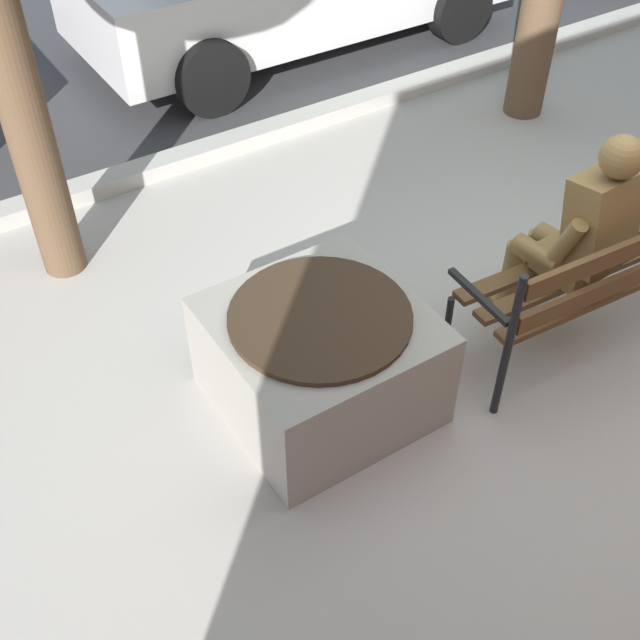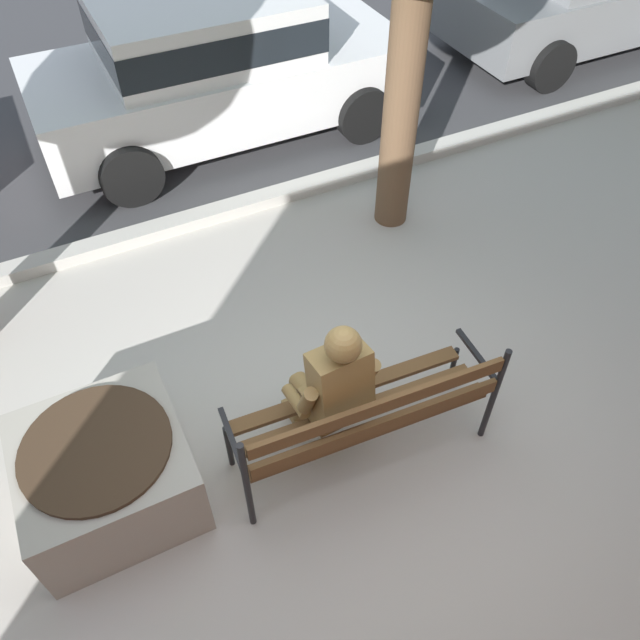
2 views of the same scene
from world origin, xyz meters
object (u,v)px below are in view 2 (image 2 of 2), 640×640
object	(u,v)px
park_bench	(367,413)
bronze_statue_seated	(331,387)
parked_car_white	(216,64)
concrete_planter	(108,472)

from	to	relation	value
park_bench	bronze_statue_seated	bearing A→B (deg)	127.04
bronze_statue_seated	park_bench	bearing A→B (deg)	-52.96
parked_car_white	bronze_statue_seated	bearing A→B (deg)	-100.42
park_bench	bronze_statue_seated	size ratio (longest dim) A/B	1.34
park_bench	parked_car_white	xyz separation A→B (m)	(0.63, 4.53, 0.30)
park_bench	bronze_statue_seated	world-z (taller)	bronze_statue_seated
park_bench	concrete_planter	world-z (taller)	park_bench
bronze_statue_seated	concrete_planter	world-z (taller)	bronze_statue_seated
bronze_statue_seated	concrete_planter	size ratio (longest dim) A/B	1.33
park_bench	concrete_planter	size ratio (longest dim) A/B	1.78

